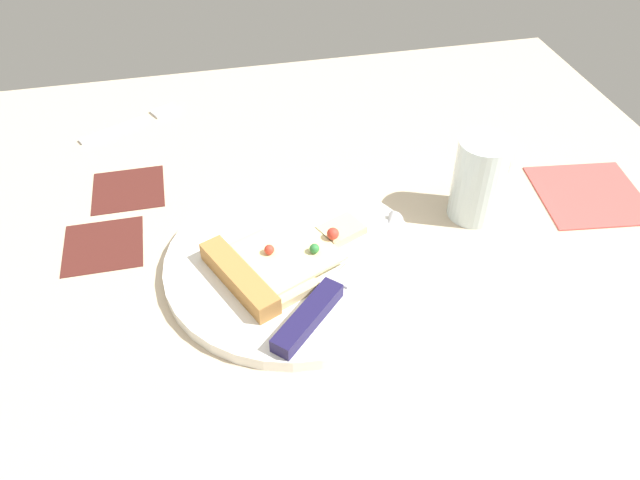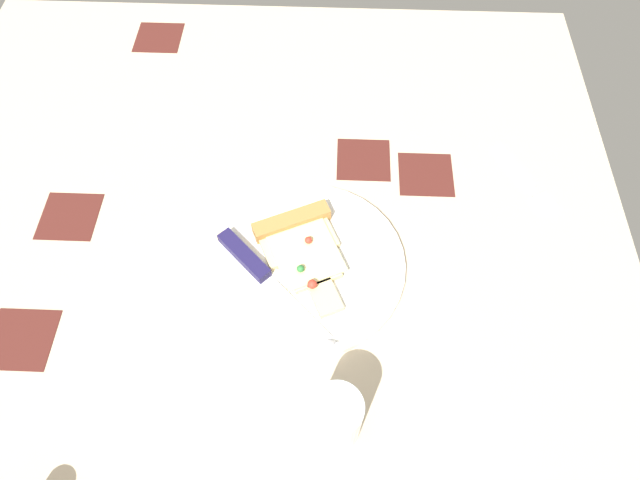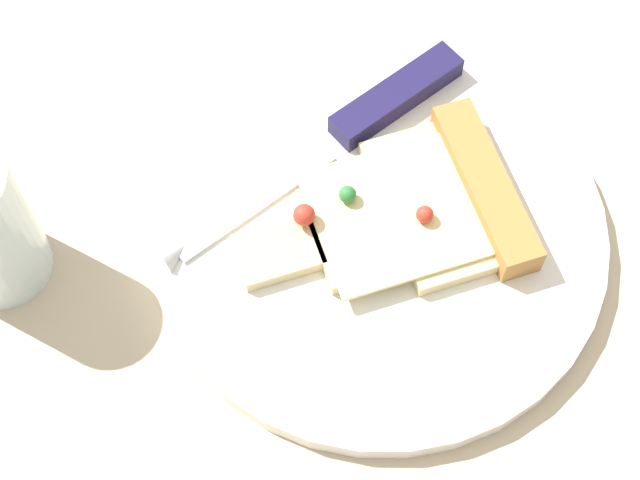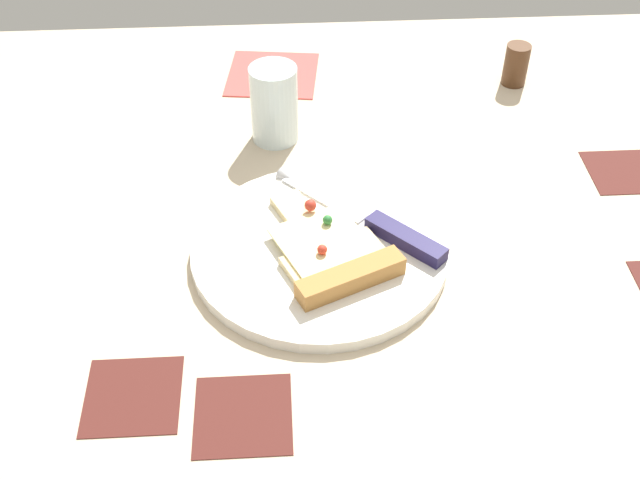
# 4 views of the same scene
# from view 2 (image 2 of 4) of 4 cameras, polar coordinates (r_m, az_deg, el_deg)

# --- Properties ---
(ground_plane) EXTENTS (1.17, 1.17, 0.03)m
(ground_plane) POSITION_cam_2_polar(r_m,az_deg,el_deg) (0.85, -7.00, -1.19)
(ground_plane) COLOR #C6B293
(ground_plane) RESTS_ON ground
(plate) EXTENTS (0.29, 0.29, 0.01)m
(plate) POSITION_cam_2_polar(r_m,az_deg,el_deg) (0.81, -1.20, -2.61)
(plate) COLOR white
(plate) RESTS_ON ground_plane
(pizza_slice) EXTENTS (0.15, 0.19, 0.03)m
(pizza_slice) POSITION_cam_2_polar(r_m,az_deg,el_deg) (0.81, -1.90, -0.61)
(pizza_slice) COLOR beige
(pizza_slice) RESTS_ON plate
(knife) EXTENTS (0.18, 0.18, 0.02)m
(knife) POSITION_cam_2_polar(r_m,az_deg,el_deg) (0.79, -5.90, -3.79)
(knife) COLOR silver
(knife) RESTS_ON plate
(drinking_glass) EXTENTS (0.06, 0.06, 0.10)m
(drinking_glass) POSITION_cam_2_polar(r_m,az_deg,el_deg) (0.68, 1.71, -18.24)
(drinking_glass) COLOR silver
(drinking_glass) RESTS_ON ground_plane
(fork) EXTENTS (0.09, 0.14, 0.01)m
(fork) POSITION_cam_2_polar(r_m,az_deg,el_deg) (0.96, 20.99, 5.92)
(fork) COLOR silver
(fork) RESTS_ON ground_plane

